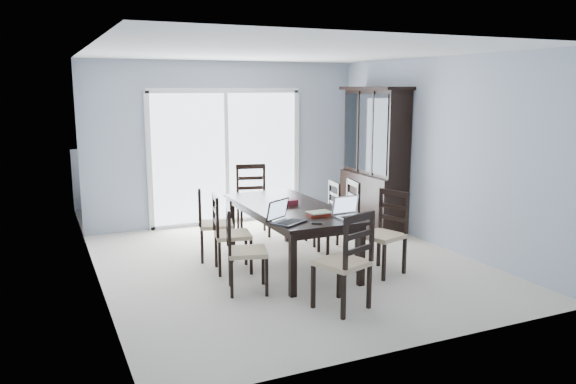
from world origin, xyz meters
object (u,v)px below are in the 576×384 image
chair_left_far (209,214)px  laptop_silver (352,213)px  dining_table (290,212)px  chair_left_mid (225,225)px  chair_right_far (328,206)px  chair_right_near (387,223)px  chair_end_far (252,192)px  chair_end_near (350,251)px  laptop_dark (289,218)px  hot_tub (194,188)px  game_box (287,203)px  chair_right_mid (345,210)px  cell_phone (317,223)px  china_hutch (374,160)px  chair_left_near (239,240)px

chair_left_far → laptop_silver: size_ratio=3.10×
dining_table → chair_left_mid: bearing=173.5°
chair_left_far → laptop_silver: 1.96m
chair_left_far → chair_right_far: bearing=107.5°
chair_left_mid → chair_right_near: size_ratio=0.96×
chair_right_near → chair_end_far: bearing=1.5°
chair_end_near → chair_right_far: bearing=46.9°
chair_left_mid → laptop_dark: chair_left_mid is taller
hot_tub → game_box: bearing=-85.0°
chair_left_far → chair_right_far: size_ratio=1.09×
chair_end_far → hot_tub: bearing=-64.3°
game_box → chair_right_near: bearing=-39.2°
chair_left_mid → laptop_dark: size_ratio=2.51×
chair_left_far → chair_right_mid: bearing=87.4°
chair_end_far → cell_phone: (-0.23, -2.59, 0.12)m
china_hutch → chair_right_far: (-1.11, -0.54, -0.53)m
dining_table → chair_right_near: bearing=-36.7°
chair_left_mid → chair_right_mid: bearing=100.8°
chair_left_mid → cell_phone: 1.26m
chair_left_mid → chair_end_near: chair_end_near is taller
chair_end_far → laptop_dark: (-0.49, -2.44, 0.17)m
cell_phone → hot_tub: bearing=122.8°
chair_left_near → chair_left_far: size_ratio=0.98×
china_hutch → chair_right_far: 1.35m
cell_phone → game_box: game_box is taller
hot_tub → chair_end_far: bearing=-76.4°
china_hutch → chair_right_mid: size_ratio=1.91×
chair_left_near → game_box: 1.14m
laptop_dark → game_box: bearing=36.2°
chair_right_far → laptop_dark: 1.99m
game_box → chair_right_mid: bearing=1.6°
laptop_silver → game_box: 1.01m
dining_table → laptop_silver: 0.95m
chair_end_far → dining_table: bearing=97.7°
game_box → cell_phone: bearing=-95.3°
dining_table → chair_left_near: 1.09m
laptop_silver → game_box: (-0.39, 0.93, -0.02)m
chair_right_near → chair_right_far: chair_right_near is taller
chair_left_near → chair_left_mid: bearing=-170.3°
chair_left_mid → chair_end_far: bearing=159.7°
chair_left_mid → game_box: bearing=99.4°
china_hutch → chair_left_far: bearing=-168.3°
chair_left_near → hot_tub: size_ratio=0.58×
chair_left_near → chair_end_far: 2.49m
hot_tub → laptop_silver: bearing=-80.9°
laptop_dark → chair_end_near: bearing=-101.0°
chair_left_near → chair_right_far: (1.80, 1.33, -0.04)m
chair_left_far → laptop_dark: chair_left_far is taller
chair_right_far → laptop_silver: 1.68m
hot_tub → chair_right_near: bearing=-73.1°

